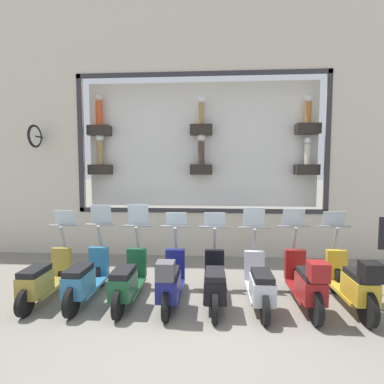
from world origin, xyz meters
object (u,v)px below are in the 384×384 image
scooter_black_3 (215,282)px  scooter_navy_4 (170,280)px  scooter_yellow_0 (353,283)px  scooter_silver_2 (259,283)px  scooter_teal_6 (86,278)px  scooter_olive_7 (44,279)px  scooter_green_5 (128,280)px  scooter_red_1 (306,282)px

scooter_black_3 → scooter_navy_4: bearing=94.7°
scooter_navy_4 → scooter_yellow_0: bearing=-89.7°
scooter_silver_2 → scooter_black_3: (-0.00, 0.77, -0.00)m
scooter_yellow_0 → scooter_teal_6: bearing=89.3°
scooter_silver_2 → scooter_olive_7: size_ratio=1.00×
scooter_yellow_0 → scooter_teal_6: 4.62m
scooter_green_5 → scooter_teal_6: 0.77m
scooter_black_3 → scooter_teal_6: scooter_teal_6 is taller
scooter_black_3 → scooter_red_1: bearing=-91.9°
scooter_black_3 → scooter_teal_6: (0.01, 2.31, 0.01)m
scooter_yellow_0 → scooter_silver_2: (0.05, 1.54, -0.07)m
scooter_yellow_0 → scooter_red_1: bearing=90.1°
scooter_black_3 → scooter_green_5: size_ratio=1.00×
scooter_navy_4 → scooter_black_3: bearing=-85.3°
scooter_yellow_0 → scooter_red_1: scooter_red_1 is taller
scooter_silver_2 → scooter_black_3: size_ratio=1.00×
scooter_red_1 → scooter_silver_2: bearing=86.1°
scooter_navy_4 → scooter_green_5: bearing=84.9°
scooter_red_1 → scooter_navy_4: scooter_red_1 is taller
scooter_yellow_0 → scooter_navy_4: 3.08m
scooter_teal_6 → scooter_silver_2: bearing=-90.1°
scooter_yellow_0 → scooter_silver_2: 1.54m
scooter_red_1 → scooter_olive_7: size_ratio=1.01×
scooter_red_1 → scooter_green_5: size_ratio=1.01×
scooter_black_3 → scooter_teal_6: size_ratio=1.00×
scooter_silver_2 → scooter_teal_6: size_ratio=0.99×
scooter_silver_2 → scooter_navy_4: size_ratio=1.00×
scooter_navy_4 → scooter_green_5: 0.77m
scooter_silver_2 → scooter_green_5: size_ratio=1.00×
scooter_yellow_0 → scooter_teal_6: (0.06, 4.61, -0.05)m
scooter_red_1 → scooter_teal_6: bearing=89.2°
scooter_teal_6 → scooter_olive_7: bearing=90.6°
scooter_red_1 → scooter_navy_4: bearing=90.3°
scooter_silver_2 → scooter_navy_4: scooter_silver_2 is taller
scooter_silver_2 → scooter_navy_4: 1.54m
scooter_olive_7 → scooter_yellow_0: bearing=-90.5°
scooter_black_3 → scooter_teal_6: bearing=89.8°
scooter_olive_7 → scooter_green_5: bearing=-89.8°
scooter_black_3 → scooter_olive_7: size_ratio=1.00×
scooter_navy_4 → scooter_teal_6: (0.07, 1.54, -0.03)m
scooter_yellow_0 → scooter_silver_2: bearing=88.1°
scooter_navy_4 → scooter_teal_6: scooter_teal_6 is taller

